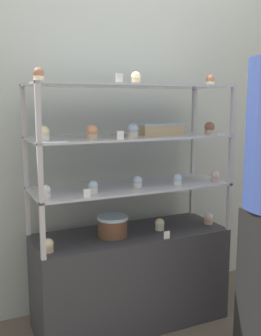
% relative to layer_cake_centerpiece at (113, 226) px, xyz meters
% --- Properties ---
extents(ground_plane, '(20.00, 20.00, 0.00)m').
position_rel_layer_cake_centerpiece_xyz_m(ground_plane, '(0.12, 0.02, -0.63)').
color(ground_plane, brown).
extents(back_wall, '(8.00, 0.05, 2.60)m').
position_rel_layer_cake_centerpiece_xyz_m(back_wall, '(0.12, 0.38, 0.67)').
color(back_wall, '#A8B2AD').
rests_on(back_wall, ground_plane).
extents(display_base, '(1.13, 0.42, 0.57)m').
position_rel_layer_cake_centerpiece_xyz_m(display_base, '(0.12, 0.02, -0.34)').
color(display_base, '#333338').
rests_on(display_base, ground_plane).
extents(display_riser_lower, '(1.13, 0.42, 0.28)m').
position_rel_layer_cake_centerpiece_xyz_m(display_riser_lower, '(0.12, 0.02, 0.20)').
color(display_riser_lower, '#B7B7BC').
rests_on(display_riser_lower, display_base).
extents(display_riser_middle, '(1.13, 0.42, 0.28)m').
position_rel_layer_cake_centerpiece_xyz_m(display_riser_middle, '(0.12, 0.02, 0.49)').
color(display_riser_middle, '#B7B7BC').
rests_on(display_riser_middle, display_riser_lower).
extents(display_riser_upper, '(1.13, 0.42, 0.28)m').
position_rel_layer_cake_centerpiece_xyz_m(display_riser_upper, '(0.12, 0.02, 0.77)').
color(display_riser_upper, '#B7B7BC').
rests_on(display_riser_upper, display_riser_middle).
extents(layer_cake_centerpiece, '(0.17, 0.17, 0.12)m').
position_rel_layer_cake_centerpiece_xyz_m(layer_cake_centerpiece, '(0.00, 0.00, 0.00)').
color(layer_cake_centerpiece, brown).
rests_on(layer_cake_centerpiece, display_base).
extents(sheet_cake_frosted, '(0.26, 0.16, 0.07)m').
position_rel_layer_cake_centerpiece_xyz_m(sheet_cake_frosted, '(0.33, 0.07, 0.54)').
color(sheet_cake_frosted, '#DBBC84').
rests_on(sheet_cake_frosted, display_riser_middle).
extents(cupcake_0, '(0.06, 0.06, 0.07)m').
position_rel_layer_cake_centerpiece_xyz_m(cupcake_0, '(-0.39, -0.09, -0.03)').
color(cupcake_0, '#CCB28C').
rests_on(cupcake_0, display_base).
extents(cupcake_1, '(0.06, 0.06, 0.07)m').
position_rel_layer_cake_centerpiece_xyz_m(cupcake_1, '(0.30, -0.01, -0.03)').
color(cupcake_1, beige).
rests_on(cupcake_1, display_base).
extents(cupcake_2, '(0.06, 0.06, 0.07)m').
position_rel_layer_cake_centerpiece_xyz_m(cupcake_2, '(0.63, -0.04, -0.03)').
color(cupcake_2, '#CCB28C').
rests_on(cupcake_2, display_base).
extents(price_tag_0, '(0.04, 0.00, 0.04)m').
position_rel_layer_cake_centerpiece_xyz_m(price_tag_0, '(0.26, -0.17, -0.04)').
color(price_tag_0, white).
rests_on(price_tag_0, display_base).
extents(cupcake_3, '(0.05, 0.05, 0.06)m').
position_rel_layer_cake_centerpiece_xyz_m(cupcake_3, '(-0.39, -0.08, 0.25)').
color(cupcake_3, white).
rests_on(cupcake_3, display_riser_lower).
extents(cupcake_4, '(0.05, 0.05, 0.06)m').
position_rel_layer_cake_centerpiece_xyz_m(cupcake_4, '(-0.14, -0.07, 0.25)').
color(cupcake_4, white).
rests_on(cupcake_4, display_riser_lower).
extents(cupcake_5, '(0.05, 0.05, 0.06)m').
position_rel_layer_cake_centerpiece_xyz_m(cupcake_5, '(0.13, -0.05, 0.25)').
color(cupcake_5, white).
rests_on(cupcake_5, display_riser_lower).
extents(cupcake_6, '(0.05, 0.05, 0.06)m').
position_rel_layer_cake_centerpiece_xyz_m(cupcake_6, '(0.37, -0.08, 0.25)').
color(cupcake_6, white).
rests_on(cupcake_6, display_riser_lower).
extents(cupcake_7, '(0.05, 0.05, 0.06)m').
position_rel_layer_cake_centerpiece_xyz_m(cupcake_7, '(0.63, -0.09, 0.25)').
color(cupcake_7, '#CCB28C').
rests_on(cupcake_7, display_riser_lower).
extents(price_tag_1, '(0.04, 0.00, 0.04)m').
position_rel_layer_cake_centerpiece_xyz_m(price_tag_1, '(-0.20, -0.17, 0.25)').
color(price_tag_1, white).
rests_on(price_tag_1, display_riser_lower).
extents(cupcake_8, '(0.06, 0.06, 0.07)m').
position_rel_layer_cake_centerpiece_xyz_m(cupcake_8, '(-0.39, -0.05, 0.54)').
color(cupcake_8, white).
rests_on(cupcake_8, display_riser_middle).
extents(cupcake_9, '(0.06, 0.06, 0.07)m').
position_rel_layer_cake_centerpiece_xyz_m(cupcake_9, '(-0.14, -0.06, 0.54)').
color(cupcake_9, '#CCB28C').
rests_on(cupcake_9, display_riser_middle).
extents(cupcake_10, '(0.06, 0.06, 0.07)m').
position_rel_layer_cake_centerpiece_xyz_m(cupcake_10, '(0.11, -0.03, 0.54)').
color(cupcake_10, beige).
rests_on(cupcake_10, display_riser_middle).
extents(cupcake_11, '(0.06, 0.06, 0.07)m').
position_rel_layer_cake_centerpiece_xyz_m(cupcake_11, '(0.61, -0.04, 0.54)').
color(cupcake_11, '#CCB28C').
rests_on(cupcake_11, display_riser_middle).
extents(price_tag_2, '(0.04, 0.00, 0.04)m').
position_rel_layer_cake_centerpiece_xyz_m(price_tag_2, '(-0.02, -0.17, 0.53)').
color(price_tag_2, white).
rests_on(price_tag_2, display_riser_middle).
extents(cupcake_12, '(0.05, 0.05, 0.07)m').
position_rel_layer_cake_centerpiece_xyz_m(cupcake_12, '(-0.40, -0.07, 0.82)').
color(cupcake_12, '#CCB28C').
rests_on(cupcake_12, display_riser_upper).
extents(cupcake_13, '(0.05, 0.05, 0.07)m').
position_rel_layer_cake_centerpiece_xyz_m(cupcake_13, '(0.13, -0.03, 0.82)').
color(cupcake_13, '#CCB28C').
rests_on(cupcake_13, display_riser_upper).
extents(cupcake_14, '(0.05, 0.05, 0.07)m').
position_rel_layer_cake_centerpiece_xyz_m(cupcake_14, '(0.63, -0.01, 0.82)').
color(cupcake_14, '#CCB28C').
rests_on(cupcake_14, display_riser_upper).
extents(price_tag_3, '(0.04, 0.00, 0.04)m').
position_rel_layer_cake_centerpiece_xyz_m(price_tag_3, '(-0.03, -0.17, 0.81)').
color(price_tag_3, white).
rests_on(price_tag_3, display_riser_upper).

